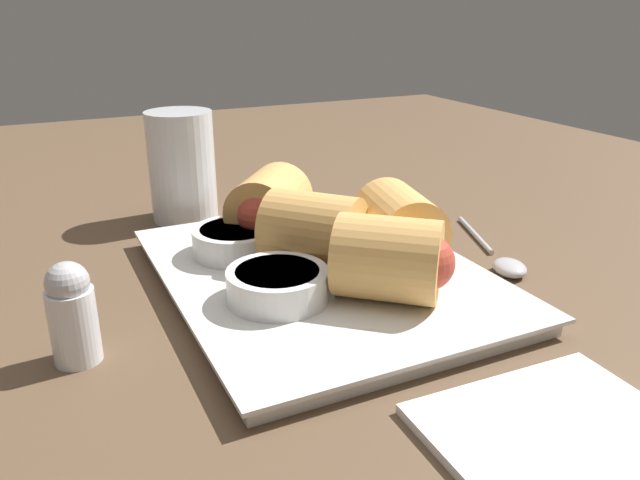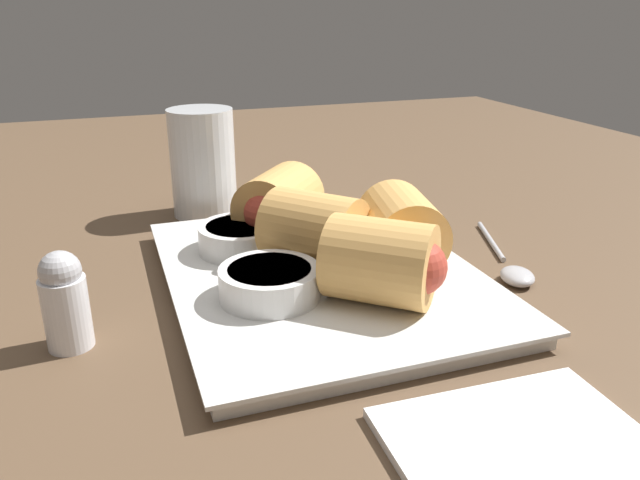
# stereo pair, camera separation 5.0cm
# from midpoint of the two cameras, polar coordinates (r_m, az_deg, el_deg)

# --- Properties ---
(table_surface) EXTENTS (1.80, 1.40, 0.02)m
(table_surface) POSITION_cam_midpoint_polar(r_m,az_deg,el_deg) (0.49, 5.03, -6.36)
(table_surface) COLOR brown
(table_surface) RESTS_ON ground
(serving_plate) EXTENTS (0.31, 0.24, 0.01)m
(serving_plate) POSITION_cam_midpoint_polar(r_m,az_deg,el_deg) (0.51, 2.84, -3.43)
(serving_plate) COLOR silver
(serving_plate) RESTS_ON table_surface
(roll_front_left) EXTENTS (0.10, 0.09, 0.06)m
(roll_front_left) POSITION_cam_midpoint_polar(r_m,az_deg,el_deg) (0.49, 2.88, 0.74)
(roll_front_left) COLOR #DBA356
(roll_front_left) RESTS_ON serving_plate
(roll_front_right) EXTENTS (0.09, 0.10, 0.06)m
(roll_front_right) POSITION_cam_midpoint_polar(r_m,az_deg,el_deg) (0.44, 9.41, -2.10)
(roll_front_right) COLOR #DBA356
(roll_front_right) RESTS_ON serving_plate
(roll_back_left) EXTENTS (0.09, 0.07, 0.06)m
(roll_back_left) POSITION_cam_midpoint_polar(r_m,az_deg,el_deg) (0.50, 10.45, 0.83)
(roll_back_left) COLOR #DBA356
(roll_back_left) RESTS_ON serving_plate
(roll_back_right) EXTENTS (0.10, 0.09, 0.06)m
(roll_back_right) POSITION_cam_midpoint_polar(r_m,az_deg,el_deg) (0.56, -1.41, 3.19)
(roll_back_right) COLOR #DBA356
(roll_back_right) RESTS_ON serving_plate
(dipping_bowl_near) EXTENTS (0.07, 0.07, 0.02)m
(dipping_bowl_near) POSITION_cam_midpoint_polar(r_m,az_deg,el_deg) (0.45, -1.45, -3.89)
(dipping_bowl_near) COLOR white
(dipping_bowl_near) RESTS_ON serving_plate
(dipping_bowl_far) EXTENTS (0.07, 0.07, 0.02)m
(dipping_bowl_far) POSITION_cam_midpoint_polar(r_m,az_deg,el_deg) (0.53, -4.53, 0.26)
(dipping_bowl_far) COLOR white
(dipping_bowl_far) RESTS_ON serving_plate
(spoon) EXTENTS (0.15, 0.07, 0.01)m
(spoon) POSITION_cam_midpoint_polar(r_m,az_deg,el_deg) (0.56, 19.66, -2.61)
(spoon) COLOR #B2B2B7
(spoon) RESTS_ON table_surface
(drinking_glass) EXTENTS (0.07, 0.07, 0.11)m
(drinking_glass) POSITION_cam_midpoint_polar(r_m,az_deg,el_deg) (0.67, -8.56, 6.96)
(drinking_glass) COLOR silver
(drinking_glass) RESTS_ON table_surface
(salt_shaker) EXTENTS (0.03, 0.03, 0.07)m
(salt_shaker) POSITION_cam_midpoint_polar(r_m,az_deg,el_deg) (0.43, -19.29, -5.32)
(salt_shaker) COLOR silver
(salt_shaker) RESTS_ON table_surface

